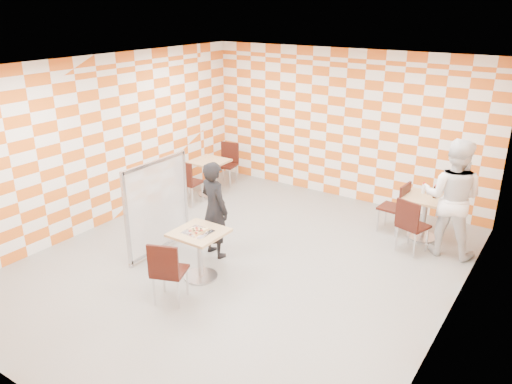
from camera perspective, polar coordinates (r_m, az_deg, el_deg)
room_shell at (r=7.68m, az=0.81°, el=3.35°), size 7.00×7.00×7.00m
main_table at (r=7.30m, az=-6.46°, el=-6.21°), size 0.70×0.70×0.75m
second_table at (r=8.94m, az=18.75°, el=-1.99°), size 0.70×0.70×0.75m
empty_table at (r=10.43m, az=-5.34°, el=2.34°), size 0.70×0.70×0.75m
chair_main_front at (r=6.73m, az=-10.16°, el=-8.59°), size 0.55×0.55×0.92m
chair_second_front at (r=8.31m, az=17.23°, el=-3.30°), size 0.53×0.54×0.92m
chair_second_side at (r=8.98m, az=15.89°, el=-1.31°), size 0.46×0.45×0.92m
chair_empty_near at (r=9.92m, az=-7.89°, el=1.46°), size 0.45×0.46×0.92m
chair_empty_far at (r=11.04m, az=-3.22°, el=3.66°), size 0.49×0.50×0.92m
partition at (r=8.05m, az=-11.18°, el=-1.61°), size 0.08×1.38×1.55m
man_dark at (r=7.83m, az=-4.78°, el=-2.00°), size 0.65×0.51×1.56m
man_white at (r=8.38m, az=21.49°, el=-0.61°), size 0.95×0.76×1.90m
pizza_on_foil at (r=7.17m, az=-6.62°, el=-4.42°), size 0.40×0.40×0.04m
sport_bottle at (r=8.98m, az=18.61°, el=0.39°), size 0.06×0.06×0.20m
soda_bottle at (r=8.83m, az=19.81°, el=0.01°), size 0.07×0.07×0.23m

